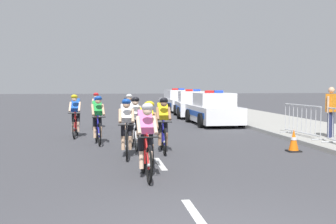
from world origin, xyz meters
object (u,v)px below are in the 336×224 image
object	(u,v)px
cyclist_sixth	(98,119)
crowd_barrier_rear	(302,121)
police_car_third	(178,102)
spectator_middle	(331,108)
cyclist_fifth	(134,122)
cyclist_seventh	(129,114)
cyclist_lead	(146,140)
cyclist_third	(126,127)
cyclist_second	(148,134)
police_car_nearest	(213,110)
traffic_cone_far	(294,141)
cyclist_ninth	(97,110)
cyclist_fourth	(163,124)
police_car_second	(193,105)
cyclist_eighth	(75,115)

from	to	relation	value
cyclist_sixth	crowd_barrier_rear	xyz separation A→B (m)	(6.85, 0.12, -0.14)
cyclist_sixth	police_car_third	world-z (taller)	police_car_third
crowd_barrier_rear	spectator_middle	bearing A→B (deg)	-30.26
cyclist_fifth	cyclist_seventh	distance (m)	3.51
cyclist_lead	police_car_third	distance (m)	21.11
cyclist_third	cyclist_sixth	world-z (taller)	same
cyclist_second	crowd_barrier_rear	distance (m)	7.11
cyclist_second	crowd_barrier_rear	world-z (taller)	cyclist_second
police_car_nearest	cyclist_seventh	bearing A→B (deg)	-139.93
crowd_barrier_rear	traffic_cone_far	xyz separation A→B (m)	(-1.41, -2.44, -0.34)
cyclist_ninth	crowd_barrier_rear	xyz separation A→B (m)	(6.96, -4.84, -0.14)
cyclist_lead	cyclist_fourth	bearing A→B (deg)	76.29
cyclist_fifth	cyclist_ninth	world-z (taller)	same
police_car_second	police_car_third	size ratio (longest dim) A/B	1.01
cyclist_fourth	police_car_second	distance (m)	12.89
cyclist_fourth	cyclist_sixth	bearing A→B (deg)	132.78
cyclist_second	cyclist_third	size ratio (longest dim) A/B	1.00
cyclist_fourth	traffic_cone_far	world-z (taller)	cyclist_fourth
cyclist_third	cyclist_lead	bearing A→B (deg)	-84.10
cyclist_sixth	police_car_second	xyz separation A→B (m)	(5.21, 10.48, -0.11)
cyclist_lead	spectator_middle	bearing A→B (deg)	35.91
cyclist_ninth	spectator_middle	xyz separation A→B (m)	(7.76, -5.31, 0.30)
cyclist_fifth	police_car_nearest	distance (m)	8.12
cyclist_sixth	cyclist_eighth	xyz separation A→B (m)	(-0.81, 1.88, 0.00)
crowd_barrier_rear	cyclist_eighth	bearing A→B (deg)	167.07
cyclist_ninth	police_car_second	bearing A→B (deg)	46.00
cyclist_second	cyclist_third	bearing A→B (deg)	104.43
cyclist_third	cyclist_eighth	size ratio (longest dim) A/B	1.00
cyclist_third	cyclist_fourth	bearing A→B (deg)	32.66
cyclist_fourth	police_car_third	distance (m)	17.84
cyclist_fifth	police_car_third	size ratio (longest dim) A/B	0.38
cyclist_fourth	police_car_third	size ratio (longest dim) A/B	0.38
cyclist_ninth	police_car_third	bearing A→B (deg)	63.30
police_car_second	crowd_barrier_rear	distance (m)	10.48
cyclist_fourth	cyclist_seventh	world-z (taller)	same
cyclist_eighth	traffic_cone_far	distance (m)	7.55
cyclist_fifth	police_car_nearest	bearing A→B (deg)	59.25
cyclist_lead	cyclist_third	xyz separation A→B (m)	(-0.26, 2.52, 0.00)
cyclist_fourth	cyclist_seventh	size ratio (longest dim) A/B	1.00
cyclist_second	cyclist_third	xyz separation A→B (m)	(-0.39, 1.53, 0.00)
cyclist_third	police_car_second	size ratio (longest dim) A/B	0.38
cyclist_fourth	cyclist_eighth	bearing A→B (deg)	124.29
cyclist_lead	cyclist_third	size ratio (longest dim) A/B	1.00
cyclist_third	cyclist_eighth	world-z (taller)	same
cyclist_fourth	spectator_middle	world-z (taller)	spectator_middle
cyclist_lead	cyclist_sixth	size ratio (longest dim) A/B	1.00
spectator_middle	cyclist_ninth	bearing A→B (deg)	145.63
cyclist_seventh	cyclist_eighth	world-z (taller)	same
police_car_nearest	traffic_cone_far	world-z (taller)	police_car_nearest
cyclist_eighth	crowd_barrier_rear	world-z (taller)	cyclist_eighth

